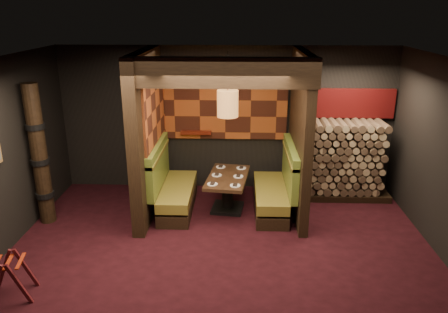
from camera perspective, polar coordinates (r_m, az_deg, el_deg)
floor at (r=6.64m, az=-0.41°, el=-13.24°), size 6.50×5.50×0.02m
ceiling at (r=5.65m, az=-0.48°, el=12.18°), size 6.50×5.50×0.02m
wall_back at (r=8.63m, az=0.34°, el=4.89°), size 6.50×0.02×2.85m
wall_front at (r=3.55m, az=-2.43°, el=-17.42°), size 6.50×0.02×2.85m
partition_left at (r=7.72m, az=-9.98°, el=2.89°), size 0.20×2.20×2.85m
partition_right at (r=7.68m, az=9.86°, el=2.80°), size 0.15×2.10×2.85m
header_beam at (r=6.38m, az=-0.42°, el=10.88°), size 2.85×0.18×0.44m
tapa_back_panel at (r=8.50m, az=0.17°, el=7.39°), size 2.40×0.06×1.55m
tapa_side_panel at (r=7.76m, az=-9.03°, el=6.27°), size 0.04×1.85×1.45m
lacquer_shelf at (r=8.63m, az=-3.67°, el=3.16°), size 0.60×0.12×0.07m
booth_bench_left at (r=8.00m, az=-6.83°, el=-4.19°), size 0.68×1.60×1.14m
booth_bench_right at (r=7.93m, az=6.85°, el=-4.38°), size 0.68×1.60×1.14m
dining_table at (r=7.90m, az=0.46°, el=-4.13°), size 0.83×1.32×0.66m
place_settings at (r=7.81m, az=0.47°, el=-2.49°), size 0.67×1.08×0.03m
pendant_lamp at (r=7.38m, az=0.48°, el=6.94°), size 0.36×0.36×1.09m
luggage_rack at (r=6.34m, az=-26.08°, el=-13.77°), size 0.64×0.51×0.62m
totem_column at (r=7.83m, az=-22.96°, el=0.03°), size 0.31×0.31×2.40m
firewood_stack at (r=8.67m, az=15.52°, el=-0.41°), size 1.73×0.70×1.50m
mosaic_header at (r=8.71m, az=15.64°, el=6.72°), size 1.83×0.10×0.56m
bay_front_post at (r=7.94m, az=10.27°, el=3.31°), size 0.08×0.08×2.85m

